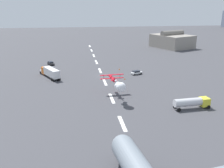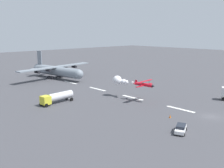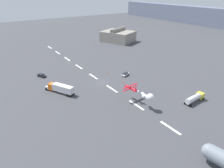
{
  "view_description": "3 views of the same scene",
  "coord_description": "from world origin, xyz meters",
  "px_view_note": "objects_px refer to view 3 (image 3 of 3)",
  "views": [
    {
      "loc": [
        90.62,
        -10.07,
        25.92
      ],
      "look_at": [
        19.57,
        0.8,
        2.88
      ],
      "focal_mm": 39.65,
      "sensor_mm": 36.0,
      "label": 1
    },
    {
      "loc": [
        -24.75,
        55.91,
        19.37
      ],
      "look_at": [
        33.14,
        0.0,
        2.83
      ],
      "focal_mm": 41.07,
      "sensor_mm": 36.0,
      "label": 2
    },
    {
      "loc": [
        72.58,
        -43.48,
        39.14
      ],
      "look_at": [
        12.35,
        -2.83,
        4.69
      ],
      "focal_mm": 32.71,
      "sensor_mm": 36.0,
      "label": 3
    }
  ],
  "objects_px": {
    "stunt_biplane_red": "(145,95)",
    "traffic_cone_near": "(108,72)",
    "fuel_tanker_truck": "(195,98)",
    "traffic_cone_far": "(123,82)",
    "semi_truck_orange": "(60,88)",
    "airport_staff_sedan": "(125,74)",
    "followme_car_yellow": "(42,75)"
  },
  "relations": [
    {
      "from": "fuel_tanker_truck",
      "to": "traffic_cone_far",
      "type": "bearing_deg",
      "value": -157.09
    },
    {
      "from": "semi_truck_orange",
      "to": "traffic_cone_far",
      "type": "relative_size",
      "value": 17.71
    },
    {
      "from": "traffic_cone_near",
      "to": "airport_staff_sedan",
      "type": "bearing_deg",
      "value": 35.07
    },
    {
      "from": "stunt_biplane_red",
      "to": "traffic_cone_far",
      "type": "relative_size",
      "value": 19.13
    },
    {
      "from": "traffic_cone_near",
      "to": "followme_car_yellow",
      "type": "bearing_deg",
      "value": -115.48
    },
    {
      "from": "stunt_biplane_red",
      "to": "traffic_cone_near",
      "type": "bearing_deg",
      "value": 169.3
    },
    {
      "from": "followme_car_yellow",
      "to": "fuel_tanker_truck",
      "type": "bearing_deg",
      "value": 35.76
    },
    {
      "from": "airport_staff_sedan",
      "to": "stunt_biplane_red",
      "type": "bearing_deg",
      "value": -23.93
    },
    {
      "from": "airport_staff_sedan",
      "to": "traffic_cone_far",
      "type": "relative_size",
      "value": 6.45
    },
    {
      "from": "traffic_cone_near",
      "to": "semi_truck_orange",
      "type": "bearing_deg",
      "value": -75.41
    },
    {
      "from": "followme_car_yellow",
      "to": "traffic_cone_far",
      "type": "distance_m",
      "value": 39.87
    },
    {
      "from": "stunt_biplane_red",
      "to": "fuel_tanker_truck",
      "type": "bearing_deg",
      "value": 66.42
    },
    {
      "from": "semi_truck_orange",
      "to": "followme_car_yellow",
      "type": "xyz_separation_m",
      "value": [
        -20.99,
        -1.5,
        -1.3
      ]
    },
    {
      "from": "airport_staff_sedan",
      "to": "traffic_cone_far",
      "type": "bearing_deg",
      "value": -43.04
    },
    {
      "from": "fuel_tanker_truck",
      "to": "semi_truck_orange",
      "type": "bearing_deg",
      "value": -132.13
    },
    {
      "from": "followme_car_yellow",
      "to": "airport_staff_sedan",
      "type": "height_order",
      "value": "same"
    },
    {
      "from": "followme_car_yellow",
      "to": "traffic_cone_far",
      "type": "xyz_separation_m",
      "value": [
        27.84,
        28.54,
        -0.44
      ]
    },
    {
      "from": "fuel_tanker_truck",
      "to": "airport_staff_sedan",
      "type": "distance_m",
      "value": 35.36
    },
    {
      "from": "fuel_tanker_truck",
      "to": "traffic_cone_far",
      "type": "height_order",
      "value": "fuel_tanker_truck"
    },
    {
      "from": "semi_truck_orange",
      "to": "airport_staff_sedan",
      "type": "height_order",
      "value": "semi_truck_orange"
    },
    {
      "from": "airport_staff_sedan",
      "to": "traffic_cone_near",
      "type": "xyz_separation_m",
      "value": [
        -7.7,
        -5.41,
        -0.44
      ]
    },
    {
      "from": "stunt_biplane_red",
      "to": "traffic_cone_far",
      "type": "distance_m",
      "value": 21.93
    },
    {
      "from": "stunt_biplane_red",
      "to": "fuel_tanker_truck",
      "type": "height_order",
      "value": "stunt_biplane_red"
    },
    {
      "from": "fuel_tanker_truck",
      "to": "airport_staff_sedan",
      "type": "bearing_deg",
      "value": -169.97
    },
    {
      "from": "stunt_biplane_red",
      "to": "airport_staff_sedan",
      "type": "relative_size",
      "value": 2.97
    },
    {
      "from": "fuel_tanker_truck",
      "to": "airport_staff_sedan",
      "type": "relative_size",
      "value": 2.03
    },
    {
      "from": "traffic_cone_far",
      "to": "semi_truck_orange",
      "type": "bearing_deg",
      "value": -104.2
    },
    {
      "from": "traffic_cone_near",
      "to": "fuel_tanker_truck",
      "type": "bearing_deg",
      "value": 15.21
    },
    {
      "from": "stunt_biplane_red",
      "to": "traffic_cone_near",
      "type": "relative_size",
      "value": 19.13
    },
    {
      "from": "traffic_cone_near",
      "to": "traffic_cone_far",
      "type": "relative_size",
      "value": 1.0
    },
    {
      "from": "stunt_biplane_red",
      "to": "followme_car_yellow",
      "type": "relative_size",
      "value": 3.01
    },
    {
      "from": "fuel_tanker_truck",
      "to": "traffic_cone_near",
      "type": "distance_m",
      "value": 44.07
    }
  ]
}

